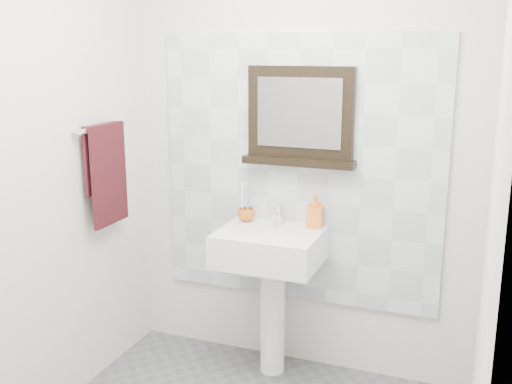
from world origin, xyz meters
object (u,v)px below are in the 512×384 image
Objects in this scene: toothbrush_cup at (246,215)px; soap_dispenser at (315,211)px; framed_mirror at (300,119)px; pedestal_sink at (270,262)px; hand_towel at (106,166)px.

soap_dispenser is (0.40, 0.02, 0.05)m from toothbrush_cup.
soap_dispenser is at bearing -21.77° from framed_mirror.
pedestal_sink is 5.27× the size of soap_dispenser.
pedestal_sink is at bearing -118.47° from framed_mirror.
framed_mirror is (0.29, 0.07, 0.55)m from toothbrush_cup.
hand_towel is at bearing -163.76° from pedestal_sink.
framed_mirror is at bearing 12.65° from toothbrush_cup.
framed_mirror reaches higher than hand_towel.
toothbrush_cup is 0.52× the size of soap_dispenser.
framed_mirror reaches higher than toothbrush_cup.
toothbrush_cup is at bearing -167.35° from framed_mirror.
hand_towel is (-1.06, -0.39, 0.25)m from soap_dispenser.
pedestal_sink is at bearing 16.24° from hand_towel.
pedestal_sink is 0.37m from soap_dispenser.
framed_mirror reaches higher than soap_dispenser.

